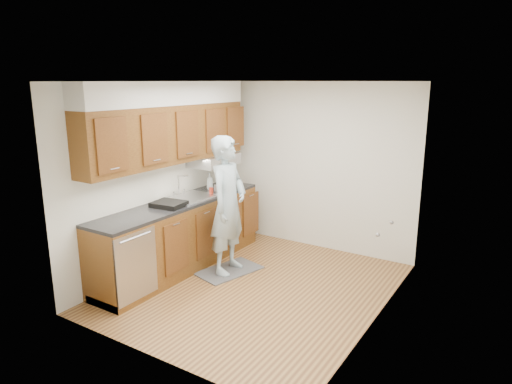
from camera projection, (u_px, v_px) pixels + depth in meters
floor at (256, 287)px, 5.68m from camera, size 3.50×3.50×0.00m
ceiling at (256, 81)px, 5.08m from camera, size 3.50×3.50×0.00m
wall_left at (162, 176)px, 6.16m from camera, size 0.02×3.50×2.50m
wall_right at (382, 209)px, 4.61m from camera, size 0.02×3.50×2.50m
wall_back at (318, 167)px, 6.82m from camera, size 3.00×0.02×2.50m
counter at (181, 233)px, 6.19m from camera, size 0.64×2.80×1.30m
upper_cabinets at (172, 125)px, 5.94m from camera, size 0.47×2.80×1.21m
closet_door at (388, 222)px, 4.91m from camera, size 0.02×1.22×2.05m
floor_mat at (229, 270)px, 6.17m from camera, size 0.71×0.96×0.02m
person at (228, 196)px, 5.92m from camera, size 0.56×0.78×2.06m
soap_bottle_a at (210, 181)px, 6.72m from camera, size 0.12×0.12×0.25m
soap_bottle_b at (225, 185)px, 6.63m from camera, size 0.11×0.11×0.17m
soap_bottle_c at (224, 183)px, 6.82m from camera, size 0.15×0.15×0.15m
soda_can at (211, 191)px, 6.40m from camera, size 0.08×0.08×0.11m
steel_can at (216, 189)px, 6.52m from camera, size 0.07×0.07×0.12m
dish_rack at (169, 204)px, 5.83m from camera, size 0.43×0.37×0.06m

